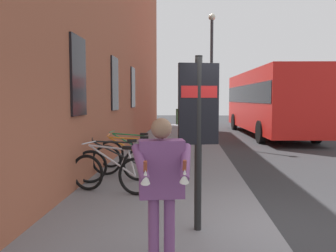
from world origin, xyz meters
name	(u,v)px	position (x,y,z in m)	size (l,w,h in m)	color
ground	(259,161)	(6.00, -1.00, 0.00)	(60.00, 60.00, 0.00)	#2D2D30
sidewalk_pavement	(175,149)	(8.00, 1.75, 0.06)	(24.00, 3.50, 0.12)	slate
station_facade	(124,27)	(8.99, 3.80, 4.78)	(22.00, 0.65, 9.57)	#9E563D
bicycle_leaning_wall	(111,173)	(1.60, 2.74, 0.51)	(0.64, 1.72, 0.97)	black
bicycle_end_of_row	(115,164)	(2.48, 2.84, 0.51)	(0.64, 1.72, 0.97)	black
bicycle_under_window	(129,159)	(3.19, 2.66, 0.51)	(0.48, 1.77, 0.97)	black
bicycle_mid_rack	(130,153)	(4.03, 2.77, 0.51)	(0.48, 1.77, 0.97)	black
transit_info_sign	(198,115)	(-0.21, 1.12, 1.72)	(0.19, 0.55, 2.40)	black
city_bus	(268,99)	(13.72, -3.00, 1.92)	(10.58, 2.93, 3.35)	red
pedestrian_near_bus	(182,119)	(8.92, 1.48, 1.13)	(0.50, 0.51, 1.66)	#723F72
tourist_with_hotdogs	(162,178)	(-1.42, 1.53, 1.12)	(0.61, 0.62, 1.62)	#723F72
street_lamp	(212,67)	(9.41, 0.30, 3.23)	(0.28, 0.28, 5.26)	#333338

